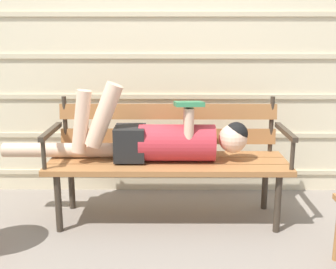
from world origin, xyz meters
name	(u,v)px	position (x,y,z in m)	size (l,w,h in m)	color
ground_plane	(168,226)	(0.00, 0.00, 0.00)	(12.00, 12.00, 0.00)	gray
house_siding	(168,35)	(0.00, 0.71, 1.24)	(4.88, 0.08, 2.48)	beige
park_bench	(168,152)	(0.00, 0.19, 0.46)	(1.60, 0.50, 0.82)	#9E6638
reclining_person	(156,139)	(-0.08, 0.12, 0.58)	(1.66, 0.26, 0.54)	#B72D38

